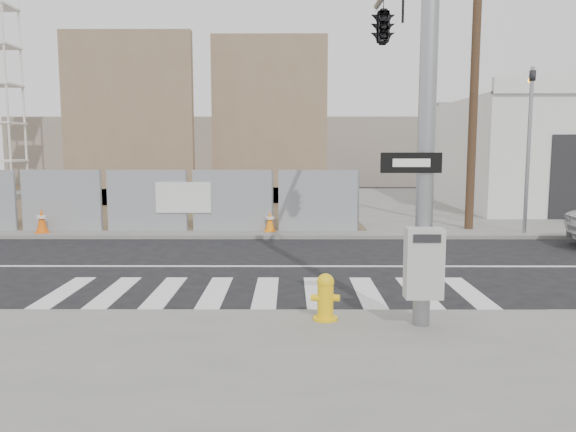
{
  "coord_description": "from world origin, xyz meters",
  "views": [
    {
      "loc": [
        0.47,
        -13.22,
        2.85
      ],
      "look_at": [
        0.43,
        -1.44,
        1.4
      ],
      "focal_mm": 35.0,
      "sensor_mm": 36.0,
      "label": 1
    }
  ],
  "objects_px": {
    "traffic_cone_c": "(42,221)",
    "traffic_cone_d": "(270,221)",
    "fire_hydrant": "(325,297)",
    "signal_pole": "(394,47)"
  },
  "relations": [
    {
      "from": "signal_pole",
      "to": "traffic_cone_d",
      "type": "bearing_deg",
      "value": 111.18
    },
    {
      "from": "signal_pole",
      "to": "traffic_cone_d",
      "type": "xyz_separation_m",
      "value": [
        -2.67,
        6.89,
        -4.33
      ]
    },
    {
      "from": "traffic_cone_c",
      "to": "traffic_cone_d",
      "type": "distance_m",
      "value": 7.3
    },
    {
      "from": "traffic_cone_d",
      "to": "traffic_cone_c",
      "type": "bearing_deg",
      "value": -177.59
    },
    {
      "from": "traffic_cone_c",
      "to": "traffic_cone_d",
      "type": "relative_size",
      "value": 1.16
    },
    {
      "from": "traffic_cone_c",
      "to": "traffic_cone_d",
      "type": "height_order",
      "value": "traffic_cone_c"
    },
    {
      "from": "fire_hydrant",
      "to": "signal_pole",
      "type": "bearing_deg",
      "value": 74.53
    },
    {
      "from": "signal_pole",
      "to": "traffic_cone_d",
      "type": "distance_m",
      "value": 8.56
    },
    {
      "from": "fire_hydrant",
      "to": "traffic_cone_d",
      "type": "relative_size",
      "value": 1.09
    },
    {
      "from": "signal_pole",
      "to": "fire_hydrant",
      "type": "bearing_deg",
      "value": -120.24
    }
  ]
}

